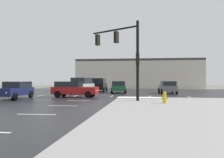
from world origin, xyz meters
The scene contains 13 objects.
ground_plane centered at (0.00, 0.00, 0.00)m, with size 120.00×120.00×0.00m, color slate.
road_asphalt centered at (0.00, 0.00, 0.01)m, with size 44.00×44.00×0.02m, color #232326.
snow_strip_curbside centered at (5.00, -4.00, 0.17)m, with size 4.00×1.60×0.06m, color white.
lane_markings centered at (1.20, -1.38, 0.02)m, with size 36.15×36.15×0.01m.
traffic_signal_mast centered at (3.78, -6.15, 4.23)m, with size 4.13×2.77×6.17m.
fire_hydrant centered at (6.72, -8.57, 0.54)m, with size 0.48×0.26×0.79m.
strip_building_background centered at (4.45, 29.66, 3.22)m, with size 27.79×8.00×6.45m.
suv_black centered at (-1.35, 10.51, 1.09)m, with size 2.27×4.88×2.03m.
sedan_grey centered at (8.50, 6.16, 0.85)m, with size 2.18×4.60×1.58m.
suv_silver centered at (-2.46, 4.48, 1.09)m, with size 2.48×4.95×2.03m.
sedan_navy centered at (-6.39, -4.73, 0.85)m, with size 2.09×4.57×1.58m.
sedan_red centered at (-1.65, -1.99, 0.85)m, with size 4.57×2.09×1.58m.
sedan_green centered at (2.03, 6.65, 0.85)m, with size 2.40×4.67×1.58m.
Camera 1 is at (5.18, -25.10, 1.70)m, focal length 37.87 mm.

